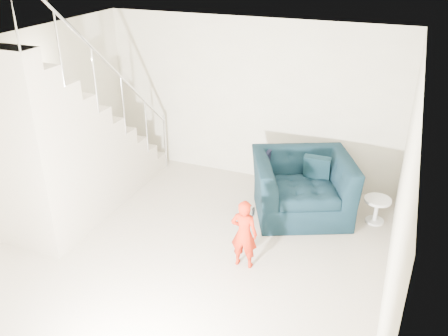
{
  "coord_description": "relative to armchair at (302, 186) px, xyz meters",
  "views": [
    {
      "loc": [
        2.36,
        -4.4,
        3.8
      ],
      "look_at": [
        0.15,
        1.2,
        0.85
      ],
      "focal_mm": 38.0,
      "sensor_mm": 36.0,
      "label": 1
    }
  ],
  "objects": [
    {
      "name": "side_table",
      "position": [
        1.08,
        0.16,
        -0.2
      ],
      "size": [
        0.39,
        0.39,
        0.39
      ],
      "color": "silver",
      "rests_on": "floor"
    },
    {
      "name": "floor",
      "position": [
        -1.17,
        -1.79,
        -0.46
      ],
      "size": [
        5.5,
        5.5,
        0.0
      ],
      "primitive_type": "plane",
      "color": "tan",
      "rests_on": "ground"
    },
    {
      "name": "armchair",
      "position": [
        0.0,
        0.0,
        0.0
      ],
      "size": [
        1.79,
        1.7,
        0.92
      ],
      "primitive_type": "imported",
      "rotation": [
        0.0,
        0.0,
        0.42
      ],
      "color": "black",
      "rests_on": "floor"
    },
    {
      "name": "ceiling",
      "position": [
        -1.17,
        -1.79,
        2.24
      ],
      "size": [
        5.5,
        5.5,
        0.0
      ],
      "primitive_type": "plane",
      "rotation": [
        3.14,
        0.0,
        0.0
      ],
      "color": "silver",
      "rests_on": "back_wall"
    },
    {
      "name": "right_wall",
      "position": [
        1.33,
        -1.79,
        0.89
      ],
      "size": [
        0.0,
        5.5,
        5.5
      ],
      "primitive_type": "plane",
      "rotation": [
        1.57,
        0.0,
        -1.57
      ],
      "color": "#B6AE94",
      "rests_on": "floor"
    },
    {
      "name": "staircase",
      "position": [
        -3.16,
        -1.24,
        0.49
      ],
      "size": [
        1.02,
        3.03,
        3.62
      ],
      "color": "#ADA089",
      "rests_on": "floor"
    },
    {
      "name": "left_wall",
      "position": [
        -3.67,
        -1.79,
        0.89
      ],
      "size": [
        0.0,
        5.5,
        5.5
      ],
      "primitive_type": "plane",
      "rotation": [
        1.57,
        0.0,
        1.57
      ],
      "color": "#B6AE94",
      "rests_on": "floor"
    },
    {
      "name": "phone",
      "position": [
        -0.27,
        -1.52,
        0.36
      ],
      "size": [
        0.02,
        0.05,
        0.1
      ],
      "primitive_type": "cube",
      "rotation": [
        0.0,
        0.0,
        -0.04
      ],
      "color": "black",
      "rests_on": "toddler"
    },
    {
      "name": "throw",
      "position": [
        -0.58,
        0.05,
        0.12
      ],
      "size": [
        0.05,
        0.53,
        0.6
      ],
      "primitive_type": "cube",
      "color": "black",
      "rests_on": "armchair"
    },
    {
      "name": "back_wall",
      "position": [
        -1.17,
        0.96,
        0.89
      ],
      "size": [
        5.0,
        0.0,
        5.0
      ],
      "primitive_type": "plane",
      "rotation": [
        1.57,
        0.0,
        0.0
      ],
      "color": "#B6AE94",
      "rests_on": "floor"
    },
    {
      "name": "cushion",
      "position": [
        0.16,
        0.22,
        0.24
      ],
      "size": [
        0.39,
        0.19,
        0.39
      ],
      "primitive_type": "cube",
      "rotation": [
        0.21,
        0.0,
        0.0
      ],
      "color": "black",
      "rests_on": "armchair"
    },
    {
      "name": "toddler",
      "position": [
        -0.38,
        -1.52,
        0.01
      ],
      "size": [
        0.35,
        0.23,
        0.94
      ],
      "primitive_type": "imported",
      "rotation": [
        0.0,
        0.0,
        3.16
      ],
      "color": "#9E050B",
      "rests_on": "floor"
    }
  ]
}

